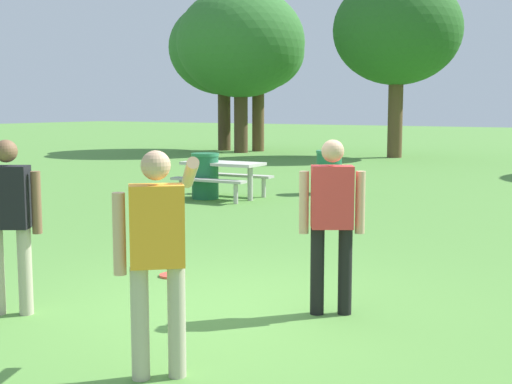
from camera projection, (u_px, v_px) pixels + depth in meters
name	position (u px, v px, depth m)	size (l,w,h in m)	color
ground_plane	(220.00, 309.00, 6.74)	(120.00, 120.00, 0.00)	#568E3D
person_thrower	(9.00, 215.00, 6.47)	(0.53, 0.39, 1.64)	#B7AD93
person_catcher	(332.00, 215.00, 6.47)	(0.53, 0.39, 1.64)	black
person_bystander	(157.00, 246.00, 4.94)	(0.47, 0.84, 1.64)	#B7AD93
frisbee	(172.00, 275.00, 8.03)	(0.28, 0.28, 0.03)	#E04733
picnic_table_near	(223.00, 172.00, 14.73)	(1.76, 1.50, 0.77)	beige
trash_can_beside_table	(329.00, 172.00, 15.56)	(0.59, 0.59, 0.96)	#237047
trash_can_further_along	(205.00, 176.00, 14.70)	(0.59, 0.59, 0.96)	#1E663D
tree_tall_left	(224.00, 48.00, 30.20)	(4.75, 4.75, 6.45)	#4C3823
tree_broad_center	(241.00, 43.00, 28.68)	(5.27, 5.27, 6.75)	#4C3823
tree_far_right	(258.00, 52.00, 29.68)	(3.93, 3.93, 5.90)	brown
tree_slender_mid	(397.00, 31.00, 25.91)	(4.76, 4.76, 6.76)	brown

